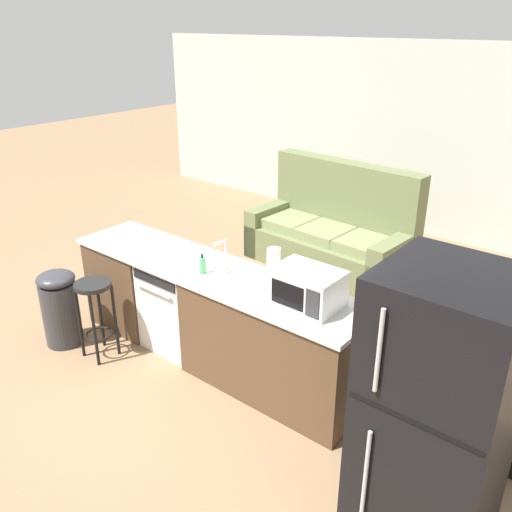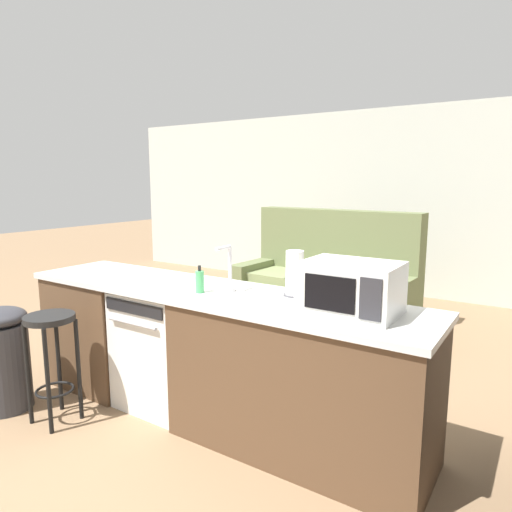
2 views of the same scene
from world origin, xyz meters
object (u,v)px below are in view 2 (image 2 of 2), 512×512
Objects in this scene: paper_towel_roll at (295,274)px; bar_stool at (51,345)px; soap_bottle at (200,281)px; trash_bin at (4,357)px; microwave at (351,288)px; couch at (326,287)px; dishwasher at (167,347)px.

bar_stool is at bearing -150.97° from paper_towel_roll.
soap_bottle is 1.55m from trash_bin.
paper_towel_roll is 0.60m from soap_bottle.
microwave is at bearing -20.42° from paper_towel_roll.
microwave is 1.77× the size of paper_towel_roll.
soap_bottle is 0.09× the size of couch.
bar_stool is at bearing -125.82° from dishwasher.
trash_bin is (-0.89, -0.70, -0.04)m from dishwasher.
paper_towel_roll is at bearing 24.98° from trash_bin.
soap_bottle is 1.08m from bar_stool.
trash_bin is (-1.84, -0.86, -0.66)m from paper_towel_roll.
couch is (0.57, 3.06, -0.14)m from bar_stool.
paper_towel_roll is at bearing 25.71° from soap_bottle.
trash_bin is 3.31m from couch.
dishwasher is 1.14m from trash_bin.
dishwasher is 2.45m from couch.
couch reaches higher than trash_bin.
paper_towel_roll is at bearing 9.51° from dishwasher.
couch is at bearing 109.61° from paper_towel_roll.
couch is (1.03, 3.15, 0.02)m from trash_bin.
paper_towel_roll is (0.95, 0.16, 0.62)m from dishwasher.
paper_towel_roll reaches higher than dishwasher.
paper_towel_roll is 2.14m from trash_bin.
soap_bottle is 0.24× the size of bar_stool.
bar_stool is 1.00× the size of trash_bin.
microwave is 0.68× the size of bar_stool.
bar_stool is 3.12m from couch.
trash_bin is at bearing -162.92° from microwave.
soap_bottle is (-0.97, -0.10, -0.07)m from microwave.
bar_stool is (-0.85, -0.51, -0.44)m from soap_bottle.
couch is (-0.82, 2.29, -0.64)m from paper_towel_roll.
microwave is at bearing -63.05° from couch.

